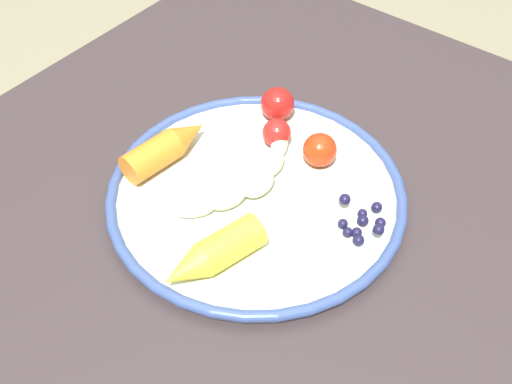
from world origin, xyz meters
name	(u,v)px	position (x,y,z in m)	size (l,w,h in m)	color
dining_table	(231,285)	(0.00, 0.00, 0.61)	(0.92, 0.73, 0.72)	#342B2C
plate	(256,194)	(0.05, 0.00, 0.73)	(0.32, 0.32, 0.02)	silver
banana	(248,178)	(0.05, 0.01, 0.74)	(0.18, 0.06, 0.03)	#E9EBC2
carrot_orange	(167,147)	(0.03, 0.11, 0.75)	(0.11, 0.05, 0.03)	orange
carrot_yellow	(212,255)	(-0.05, -0.03, 0.75)	(0.11, 0.06, 0.03)	yellow
blueberry_pile	(362,221)	(0.08, -0.11, 0.74)	(0.06, 0.06, 0.02)	#191638
tomato_near	(320,150)	(0.13, -0.03, 0.75)	(0.04, 0.04, 0.04)	red
tomato_mid	(277,133)	(0.12, 0.03, 0.75)	(0.03, 0.03, 0.03)	red
tomato_far	(278,104)	(0.16, 0.06, 0.75)	(0.04, 0.04, 0.04)	red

